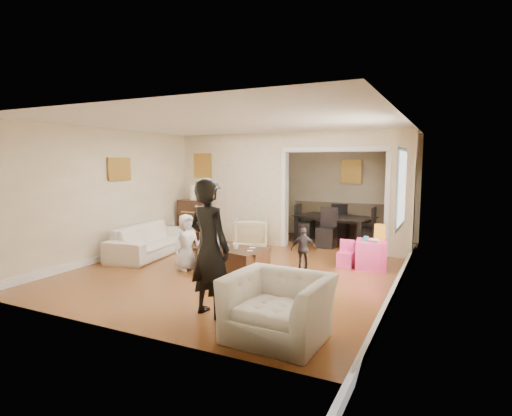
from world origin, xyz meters
The scene contains 27 objects.
floor centered at (0.00, 0.00, 0.00)m, with size 7.00×7.00×0.00m, color #955226.
partition_left centered at (-1.38, 1.80, 1.30)m, with size 2.75×0.18×2.60m, color beige.
partition_right centered at (2.48, 1.80, 1.30)m, with size 0.55×0.18×2.60m, color beige.
partition_header centered at (1.10, 1.80, 2.42)m, with size 2.22×0.18×0.35m, color beige.
window_pane centered at (2.73, -0.40, 1.55)m, with size 0.03×0.95×1.10m, color white.
framed_art_partition centered at (-2.20, 1.70, 1.85)m, with size 0.45×0.03×0.55m, color brown.
framed_art_sofa_wall centered at (-2.71, -0.60, 1.80)m, with size 0.03×0.55×0.40m, color brown.
framed_art_alcove centered at (1.10, 3.44, 1.70)m, with size 0.45×0.03×0.55m, color brown.
sofa centered at (-2.22, -0.27, 0.32)m, with size 2.16×0.85×0.63m, color white.
armchair_back centered at (-0.62, 1.21, 0.33)m, with size 0.72×0.74×0.67m, color #C0B285.
armchair_front centered at (1.76, -2.87, 0.35)m, with size 1.08×0.94×0.70m, color white.
dresser centered at (-2.26, 1.39, 0.51)m, with size 0.74×0.42×1.02m, color #33180F.
table_lamp centered at (-2.26, 1.39, 1.20)m, with size 0.22×0.22×0.36m, color beige.
potted_plant centered at (-2.06, 1.39, 1.16)m, with size 0.27×0.23×0.30m, color #467132.
coffee_table centered at (0.03, -0.82, 0.23)m, with size 1.22×0.61×0.46m, color #361C11.
coffee_cup centered at (0.13, -0.87, 0.51)m, with size 0.11×0.11×0.10m, color white.
play_table centered at (2.15, 0.59, 0.26)m, with size 0.54×0.54×0.52m, color #FF4399.
cereal_box centered at (2.27, 0.69, 0.67)m, with size 0.20×0.07×0.30m, color yellow.
cyan_cup centered at (2.05, 0.54, 0.56)m, with size 0.08×0.08×0.08m, color #28BCCA.
toy_block centered at (2.03, 0.71, 0.54)m, with size 0.08×0.06×0.05m, color red.
play_bowl centered at (2.20, 0.47, 0.54)m, with size 0.20×0.20×0.05m, color silver.
dining_table centered at (0.88, 2.71, 0.32)m, with size 1.80×1.01×0.63m, color black.
adult_person centered at (0.72, -2.62, 0.87)m, with size 0.64×0.42×1.75m, color black.
child_kneel_a centered at (-0.82, -0.97, 0.51)m, with size 0.50×0.32×1.02m, color white.
child_kneel_b centered at (-0.67, -0.52, 0.47)m, with size 0.45×0.35×0.93m, color pink.
child_toddler centered at (1.08, -0.07, 0.39)m, with size 0.46×0.19×0.78m, color black.
craft_papers centered at (0.01, -0.78, 0.46)m, with size 0.89×0.49×0.00m.
Camera 1 is at (3.43, -6.87, 1.94)m, focal length 28.56 mm.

